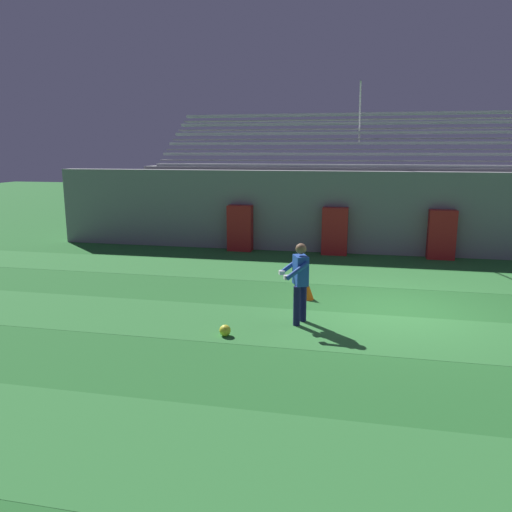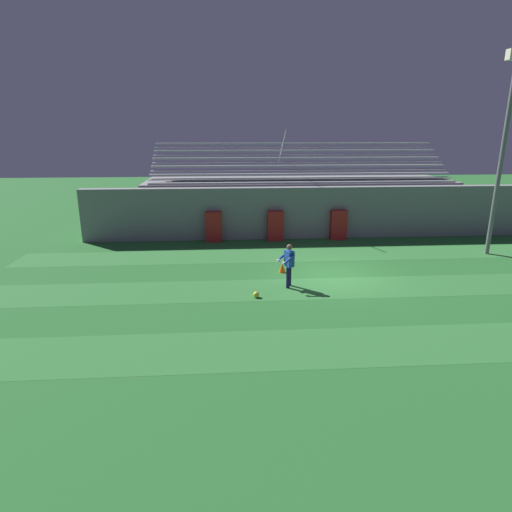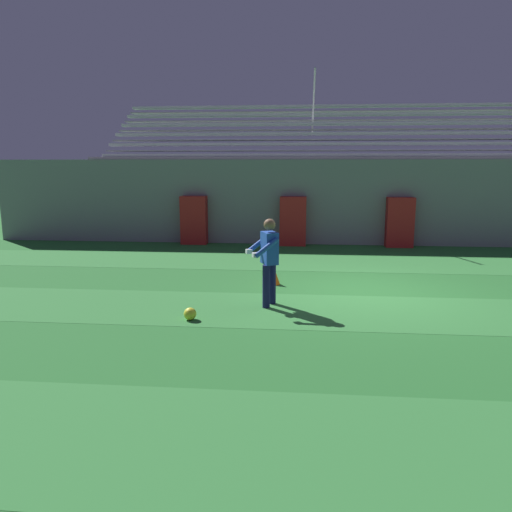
{
  "view_description": "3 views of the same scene",
  "coord_description": "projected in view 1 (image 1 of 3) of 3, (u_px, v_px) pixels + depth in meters",
  "views": [
    {
      "loc": [
        -0.89,
        -10.94,
        3.47
      ],
      "look_at": [
        -3.12,
        -0.38,
        1.19
      ],
      "focal_mm": 35.0,
      "sensor_mm": 36.0,
      "label": 1
    },
    {
      "loc": [
        -4.33,
        -16.39,
        5.71
      ],
      "look_at": [
        -3.33,
        -2.19,
        1.53
      ],
      "focal_mm": 30.0,
      "sensor_mm": 36.0,
      "label": 2
    },
    {
      "loc": [
        -1.42,
        -10.41,
        2.69
      ],
      "look_at": [
        -2.34,
        -0.56,
        0.84
      ],
      "focal_mm": 35.0,
      "sensor_mm": 36.0,
      "label": 3
    }
  ],
  "objects": [
    {
      "name": "goalkeeper",
      "position": [
        300.0,
        278.0,
        10.05
      ],
      "size": [
        0.67,
        0.71,
        1.67
      ],
      "color": "#19194C",
      "rests_on": "ground"
    },
    {
      "name": "turf_stripe_far",
      "position": [
        390.0,
        278.0,
        13.93
      ],
      "size": [
        28.0,
        2.26,
        0.01
      ],
      "primitive_type": "cube",
      "color": "#337A38",
      "rests_on": "ground"
    },
    {
      "name": "turf_stripe_near",
      "position": [
        434.0,
        486.0,
        5.27
      ],
      "size": [
        28.0,
        2.26,
        0.01
      ],
      "primitive_type": "cube",
      "color": "#337A38",
      "rests_on": "ground"
    },
    {
      "name": "ground_plane",
      "position": [
        397.0,
        311.0,
        11.01
      ],
      "size": [
        80.0,
        80.0,
        0.0
      ],
      "primitive_type": "plane",
      "color": "#286B2D"
    },
    {
      "name": "turf_stripe_mid",
      "position": [
        402.0,
        335.0,
        9.6
      ],
      "size": [
        28.0,
        2.26,
        0.01
      ],
      "primitive_type": "cube",
      "color": "#337A38",
      "rests_on": "ground"
    },
    {
      "name": "padding_pillar_gate_left",
      "position": [
        335.0,
        231.0,
        16.89
      ],
      "size": [
        0.86,
        0.44,
        1.61
      ],
      "primitive_type": "cube",
      "color": "#B21E1E",
      "rests_on": "ground"
    },
    {
      "name": "traffic_cone",
      "position": [
        308.0,
        291.0,
        11.87
      ],
      "size": [
        0.3,
        0.3,
        0.42
      ],
      "primitive_type": "cone",
      "color": "orange",
      "rests_on": "ground"
    },
    {
      "name": "padding_pillar_far_left",
      "position": [
        240.0,
        228.0,
        17.56
      ],
      "size": [
        0.86,
        0.44,
        1.61
      ],
      "primitive_type": "cube",
      "color": "#B21E1E",
      "rests_on": "ground"
    },
    {
      "name": "back_wall",
      "position": [
        387.0,
        213.0,
        16.95
      ],
      "size": [
        24.0,
        0.6,
        2.8
      ],
      "primitive_type": "cube",
      "color": "gray",
      "rests_on": "ground"
    },
    {
      "name": "bleacher_stand",
      "position": [
        384.0,
        202.0,
        19.5
      ],
      "size": [
        18.0,
        4.75,
        5.83
      ],
      "color": "gray",
      "rests_on": "ground"
    },
    {
      "name": "padding_pillar_gate_right",
      "position": [
        442.0,
        235.0,
        16.2
      ],
      "size": [
        0.86,
        0.44,
        1.61
      ],
      "primitive_type": "cube",
      "color": "#B21E1E",
      "rests_on": "ground"
    },
    {
      "name": "soccer_ball",
      "position": [
        225.0,
        330.0,
        9.53
      ],
      "size": [
        0.22,
        0.22,
        0.22
      ],
      "primitive_type": "sphere",
      "color": "yellow",
      "rests_on": "ground"
    }
  ]
}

